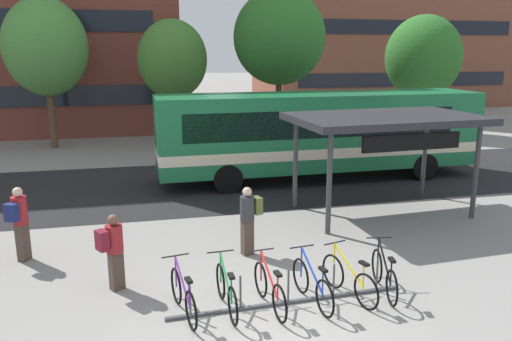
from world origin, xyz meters
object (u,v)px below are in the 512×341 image
Objects in this scene: parked_bicycle_red_2 at (270,289)px; street_tree_2 at (423,57)px; commuter_maroon_pack_1 at (113,247)px; street_tree_1 at (279,38)px; parked_bicycle_yellow_4 at (349,280)px; parked_bicycle_black_5 at (384,275)px; street_tree_0 at (46,47)px; transit_shelter at (386,122)px; parked_bicycle_blue_3 at (312,285)px; parked_bicycle_purple_0 at (183,296)px; city_bus at (322,132)px; street_tree_3 at (173,60)px; commuter_navy_pack_2 at (19,219)px; commuter_olive_pack_0 at (249,216)px; parked_bicycle_green_1 at (226,291)px.

street_tree_2 reaches higher than parked_bicycle_red_2.
commuter_maroon_pack_1 is 0.21× the size of street_tree_1.
commuter_maroon_pack_1 is at bearing -134.69° from street_tree_2.
parked_bicycle_yellow_4 is 4.71m from commuter_maroon_pack_1.
parked_bicycle_black_5 is 20.38m from street_tree_0.
parked_bicycle_black_5 is 5.76m from transit_shelter.
street_tree_2 reaches higher than parked_bicycle_blue_3.
parked_bicycle_purple_0 and parked_bicycle_black_5 have the same top height.
parked_bicycle_purple_0 is at bearing -146.68° from transit_shelter.
parked_bicycle_blue_3 is at bearing -67.86° from street_tree_0.
street_tree_1 is (0.40, 7.51, 3.57)m from city_bus.
street_tree_0 reaches higher than street_tree_2.
street_tree_2 is 1.07× the size of street_tree_3.
parked_bicycle_yellow_4 is 17.58m from street_tree_3.
transit_shelter is at bearing -45.99° from parked_bicycle_blue_3.
street_tree_1 is (7.59, 15.28, 4.42)m from commuter_maroon_pack_1.
transit_shelter is at bearing -5.64° from commuter_maroon_pack_1.
street_tree_2 is at bearing -50.61° from parked_bicycle_purple_0.
street_tree_2 is (18.49, 14.55, 3.33)m from commuter_navy_pack_2.
parked_bicycle_black_5 is 1.03× the size of commuter_olive_pack_0.
parked_bicycle_black_5 is 17.65m from street_tree_3.
parked_bicycle_purple_0 is at bearing 73.76° from parked_bicycle_yellow_4.
street_tree_0 reaches higher than street_tree_3.
parked_bicycle_red_2 is at bearing 69.76° from commuter_olive_pack_0.
city_bus is 1.81× the size of street_tree_2.
parked_bicycle_green_1 is (0.80, 0.01, 0.00)m from parked_bicycle_purple_0.
parked_bicycle_purple_0 is 3.14m from commuter_olive_pack_0.
street_tree_3 is at bearing -4.07° from parked_bicycle_green_1.
street_tree_0 reaches higher than city_bus.
street_tree_3 is at bearing 176.03° from street_tree_1.
parked_bicycle_purple_0 is 3.22m from parked_bicycle_yellow_4.
commuter_maroon_pack_1 is at bearing 32.98° from parked_bicycle_purple_0.
parked_bicycle_blue_3 is at bearing -103.12° from street_tree_1.
street_tree_1 is (0.06, 11.86, 2.61)m from transit_shelter.
commuter_maroon_pack_1 is at bearing 53.94° from parked_bicycle_green_1.
street_tree_3 is (0.25, 16.97, 3.90)m from parked_bicycle_green_1.
transit_shelter is 5.32m from commuter_olive_pack_0.
transit_shelter is at bearing -86.71° from city_bus.
city_bus is 9.94m from parked_bicycle_blue_3.
parked_bicycle_blue_3 is (1.64, -0.10, 0.00)m from parked_bicycle_green_1.
commuter_navy_pack_2 reaches higher than parked_bicycle_blue_3.
parked_bicycle_red_2 is at bearing -100.10° from parked_bicycle_green_1.
street_tree_2 is 14.08m from street_tree_3.
commuter_olive_pack_0 is at bearing -131.03° from street_tree_2.
commuter_olive_pack_0 is at bearing -87.17° from street_tree_3.
parked_bicycle_green_1 is 17.42m from street_tree_3.
parked_bicycle_red_2 is at bearing -116.37° from city_bus.
transit_shelter reaches higher than parked_bicycle_red_2.
parked_bicycle_red_2 is at bearing -56.49° from commuter_maroon_pack_1.
parked_bicycle_yellow_4 is 1.01× the size of commuter_olive_pack_0.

